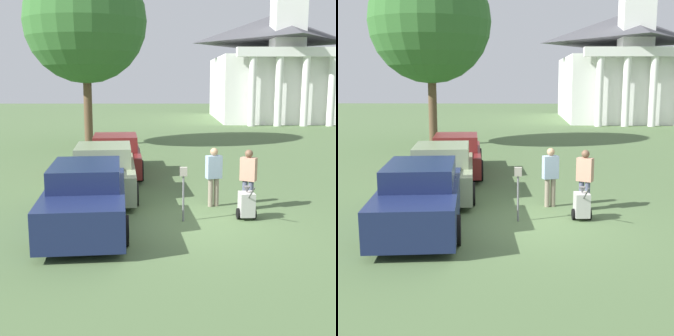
% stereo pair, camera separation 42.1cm
% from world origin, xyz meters
% --- Properties ---
extents(ground_plane, '(120.00, 120.00, 0.00)m').
position_xyz_m(ground_plane, '(0.00, 0.00, 0.00)').
color(ground_plane, '#4C663D').
extents(parked_car_navy, '(2.33, 5.45, 1.52)m').
position_xyz_m(parked_car_navy, '(-2.55, 0.07, 0.71)').
color(parked_car_navy, '#19234C').
rests_on(parked_car_navy, ground_plane).
extents(parked_car_sage, '(2.34, 4.98, 1.53)m').
position_xyz_m(parked_car_sage, '(-2.55, 3.13, 0.70)').
color(parked_car_sage, gray).
rests_on(parked_car_sage, ground_plane).
extents(parked_car_maroon, '(2.27, 4.79, 1.47)m').
position_xyz_m(parked_car_maroon, '(-2.55, 6.32, 0.69)').
color(parked_car_maroon, maroon).
rests_on(parked_car_maroon, ground_plane).
extents(parking_meter, '(0.18, 0.09, 1.37)m').
position_xyz_m(parking_meter, '(-0.22, 0.28, 0.95)').
color(parking_meter, slate).
rests_on(parking_meter, ground_plane).
extents(person_worker, '(0.47, 0.34, 1.64)m').
position_xyz_m(person_worker, '(0.66, 1.69, 0.93)').
color(person_worker, gray).
rests_on(person_worker, ground_plane).
extents(person_supervisor, '(0.47, 0.39, 1.64)m').
position_xyz_m(person_supervisor, '(1.56, 1.39, 0.93)').
color(person_supervisor, '#515670').
rests_on(person_supervisor, ground_plane).
extents(equipment_cart, '(0.49, 1.00, 1.00)m').
position_xyz_m(equipment_cart, '(1.38, 0.47, 0.39)').
color(equipment_cart, '#B2B2AD').
rests_on(equipment_cart, ground_plane).
extents(church, '(10.22, 14.01, 26.02)m').
position_xyz_m(church, '(8.78, 31.35, 5.60)').
color(church, white).
rests_on(church, ground_plane).
extents(shade_tree, '(6.30, 6.30, 9.57)m').
position_xyz_m(shade_tree, '(-4.83, 13.96, 6.41)').
color(shade_tree, brown).
rests_on(shade_tree, ground_plane).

